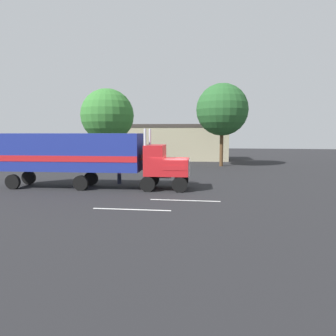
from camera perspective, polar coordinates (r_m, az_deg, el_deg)
ground_plane at (r=23.20m, az=0.28°, el=-3.98°), size 120.00×120.00×0.00m
lane_stripe_near at (r=19.62m, az=3.10°, el=-5.93°), size 4.40×0.21×0.01m
lane_stripe_mid at (r=17.49m, az=-6.66°, el=-7.53°), size 4.40×0.28×0.01m
semi_truck at (r=24.46m, az=-14.62°, el=2.32°), size 14.28×3.57×4.50m
person_bystander at (r=26.07m, az=-8.89°, el=-0.90°), size 0.38×0.48×1.63m
parked_car at (r=40.14m, az=-18.75°, el=1.32°), size 4.62×2.43×1.57m
tree_left at (r=39.54m, az=9.86°, el=10.44°), size 6.38×6.38×10.17m
tree_center at (r=38.06m, az=-11.02°, el=9.40°), size 6.24×6.24×9.33m
building_backdrop at (r=48.05m, az=1.93°, el=4.99°), size 15.15×6.84×5.39m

